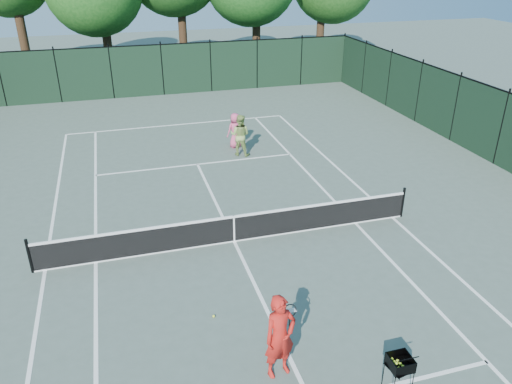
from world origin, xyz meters
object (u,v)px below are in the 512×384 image
object	(u,v)px
player_green	(240,135)
loose_ball_midcourt	(214,316)
coach	(280,337)
player_pink	(235,130)
ball_hopper	(400,363)

from	to	relation	value
player_green	loose_ball_midcourt	distance (m)	10.82
coach	loose_ball_midcourt	distance (m)	2.51
coach	player_pink	size ratio (longest dim) A/B	1.23
coach	ball_hopper	size ratio (longest dim) A/B	2.24
player_pink	loose_ball_midcourt	xyz separation A→B (m)	(-3.37, -11.21, -0.76)
player_green	loose_ball_midcourt	world-z (taller)	player_green
coach	player_green	bearing A→B (deg)	66.95
coach	loose_ball_midcourt	world-z (taller)	coach
player_green	player_pink	bearing A→B (deg)	-60.81
coach	loose_ball_midcourt	xyz separation A→B (m)	(-0.98, 2.11, -0.94)
coach	ball_hopper	bearing A→B (deg)	-39.87
player_green	ball_hopper	xyz separation A→B (m)	(-0.21, -13.49, -0.17)
loose_ball_midcourt	player_pink	bearing A→B (deg)	73.27
player_green	coach	bearing A→B (deg)	110.24
coach	ball_hopper	world-z (taller)	coach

